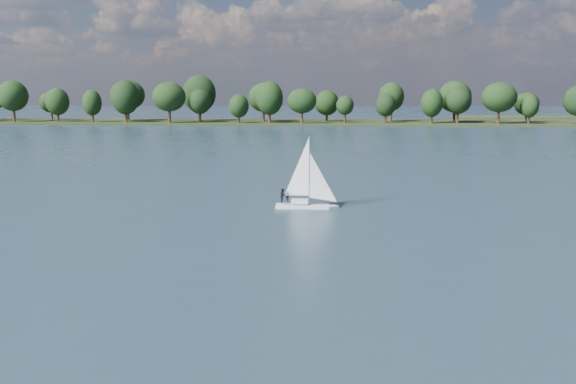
# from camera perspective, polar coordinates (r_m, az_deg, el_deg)

# --- Properties ---
(ground) EXTENTS (700.00, 700.00, 0.00)m
(ground) POSITION_cam_1_polar(r_m,az_deg,el_deg) (127.14, 5.99, 3.48)
(ground) COLOR #233342
(ground) RESTS_ON ground
(far_shore) EXTENTS (660.00, 40.00, 1.50)m
(far_shore) POSITION_cam_1_polar(r_m,az_deg,el_deg) (238.82, 5.04, 6.12)
(far_shore) COLOR black
(far_shore) RESTS_ON ground
(sailboat) EXTENTS (6.05, 1.72, 7.96)m
(sailboat) POSITION_cam_1_polar(r_m,az_deg,el_deg) (67.40, 1.34, 0.44)
(sailboat) COLOR white
(sailboat) RESTS_ON ground
(treeline) EXTENTS (562.26, 73.71, 18.60)m
(treeline) POSITION_cam_1_polar(r_m,az_deg,el_deg) (234.49, 3.27, 8.09)
(treeline) COLOR black
(treeline) RESTS_ON ground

